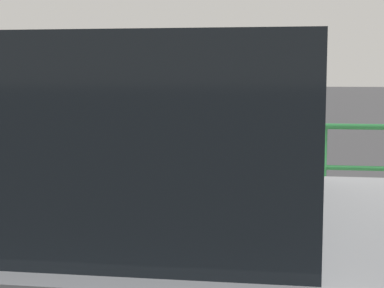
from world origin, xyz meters
TOP-DOWN VIEW (x-y plane):
  - sidewalk_curb at (0.00, 1.58)m, footprint 36.00×3.16m
  - parking_meter at (-0.15, 0.46)m, footprint 0.19×0.20m
  - pedestrian_at_meter at (0.49, 0.53)m, footprint 0.60×0.68m
  - parked_sedan_gray at (-0.31, -1.34)m, footprint 4.61×1.84m
  - background_railing at (-0.00, 2.91)m, footprint 24.06×0.06m

SIDE VIEW (x-z plane):
  - sidewalk_curb at x=0.00m, z-range 0.00..0.13m
  - background_railing at x=0.00m, z-range 0.35..1.35m
  - parked_sedan_gray at x=-0.31m, z-range -0.01..1.75m
  - pedestrian_at_meter at x=0.49m, z-range 0.25..1.89m
  - parking_meter at x=-0.15m, z-range 0.50..2.00m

